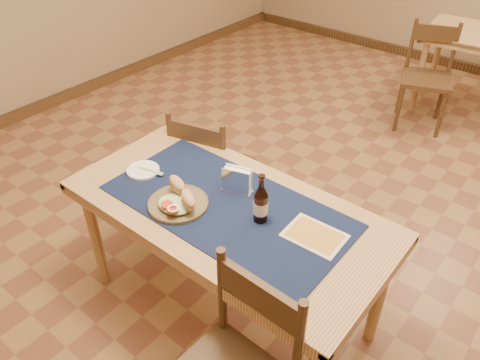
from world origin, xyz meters
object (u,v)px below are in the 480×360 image
Objects in this scene: sandwich_plate at (179,201)px; napkin_holder at (237,180)px; chair_main_far at (210,168)px; beer_bottle at (261,204)px; main_table at (227,219)px.

sandwich_plate is 0.31m from napkin_holder.
chair_main_far is at bearing 145.71° from napkin_holder.
beer_bottle is at bearing -24.58° from napkin_holder.
beer_bottle is (0.36, 0.17, 0.06)m from sandwich_plate.
chair_main_far is at bearing 121.40° from sandwich_plate.
napkin_holder is at bearing 155.42° from beer_bottle.
main_table is 6.30× the size of beer_bottle.
napkin_holder is at bearing -34.29° from chair_main_far.
main_table is at bearing -40.52° from chair_main_far.
beer_bottle reaches higher than napkin_holder.
napkin_holder reaches higher than sandwich_plate.
chair_main_far is 3.03× the size of sandwich_plate.
sandwich_plate reaches higher than main_table.
main_table is at bearing -174.29° from beer_bottle.
chair_main_far is (-0.56, 0.48, -0.20)m from main_table.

